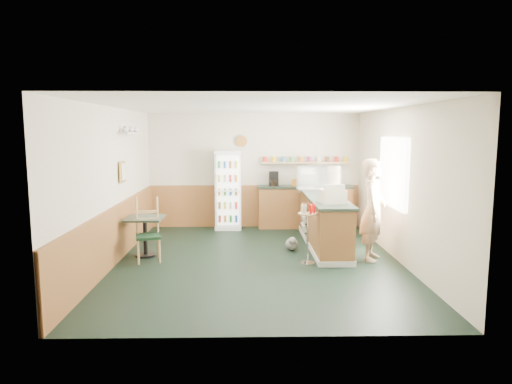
{
  "coord_description": "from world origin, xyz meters",
  "views": [
    {
      "loc": [
        -0.18,
        -7.84,
        2.29
      ],
      "look_at": [
        -0.01,
        0.6,
        1.16
      ],
      "focal_mm": 32.0,
      "sensor_mm": 36.0,
      "label": 1
    }
  ],
  "objects_px": {
    "cafe_table": "(145,229)",
    "cafe_chair": "(149,228)",
    "display_case": "(318,179)",
    "shopkeeper": "(373,210)",
    "cash_register": "(332,196)",
    "condiment_stand": "(308,225)",
    "drinks_fridge": "(228,190)"
  },
  "relations": [
    {
      "from": "display_case",
      "to": "condiment_stand",
      "type": "height_order",
      "value": "display_case"
    },
    {
      "from": "condiment_stand",
      "to": "cafe_chair",
      "type": "distance_m",
      "value": 2.81
    },
    {
      "from": "display_case",
      "to": "shopkeeper",
      "type": "relative_size",
      "value": 0.51
    },
    {
      "from": "drinks_fridge",
      "to": "cafe_chair",
      "type": "relative_size",
      "value": 1.64
    },
    {
      "from": "display_case",
      "to": "cash_register",
      "type": "height_order",
      "value": "display_case"
    },
    {
      "from": "cash_register",
      "to": "shopkeeper",
      "type": "xyz_separation_m",
      "value": [
        0.7,
        -0.17,
        -0.23
      ]
    },
    {
      "from": "display_case",
      "to": "condiment_stand",
      "type": "relative_size",
      "value": 0.89
    },
    {
      "from": "display_case",
      "to": "shopkeeper",
      "type": "xyz_separation_m",
      "value": [
        0.7,
        -1.78,
        -0.37
      ]
    },
    {
      "from": "drinks_fridge",
      "to": "condiment_stand",
      "type": "distance_m",
      "value": 3.27
    },
    {
      "from": "drinks_fridge",
      "to": "cafe_table",
      "type": "distance_m",
      "value": 2.79
    },
    {
      "from": "cash_register",
      "to": "drinks_fridge",
      "type": "bearing_deg",
      "value": 119.74
    },
    {
      "from": "shopkeeper",
      "to": "cafe_chair",
      "type": "xyz_separation_m",
      "value": [
        -3.97,
        0.08,
        -0.32
      ]
    },
    {
      "from": "drinks_fridge",
      "to": "shopkeeper",
      "type": "relative_size",
      "value": 1.02
    },
    {
      "from": "display_case",
      "to": "cafe_table",
      "type": "relative_size",
      "value": 1.28
    },
    {
      "from": "cash_register",
      "to": "condiment_stand",
      "type": "distance_m",
      "value": 0.76
    },
    {
      "from": "drinks_fridge",
      "to": "condiment_stand",
      "type": "xyz_separation_m",
      "value": [
        1.49,
        -2.9,
        -0.23
      ]
    },
    {
      "from": "cafe_table",
      "to": "cafe_chair",
      "type": "height_order",
      "value": "cafe_chair"
    },
    {
      "from": "cash_register",
      "to": "cafe_chair",
      "type": "relative_size",
      "value": 0.39
    },
    {
      "from": "display_case",
      "to": "shopkeeper",
      "type": "height_order",
      "value": "shopkeeper"
    },
    {
      "from": "cash_register",
      "to": "condiment_stand",
      "type": "xyz_separation_m",
      "value": [
        -0.48,
        -0.39,
        -0.44
      ]
    },
    {
      "from": "cash_register",
      "to": "shopkeeper",
      "type": "relative_size",
      "value": 0.24
    },
    {
      "from": "cash_register",
      "to": "shopkeeper",
      "type": "height_order",
      "value": "shopkeeper"
    },
    {
      "from": "cafe_chair",
      "to": "shopkeeper",
      "type": "bearing_deg",
      "value": -15.01
    },
    {
      "from": "drinks_fridge",
      "to": "cafe_table",
      "type": "xyz_separation_m",
      "value": [
        -1.43,
        -2.36,
        -0.41
      ]
    },
    {
      "from": "shopkeeper",
      "to": "condiment_stand",
      "type": "xyz_separation_m",
      "value": [
        -1.18,
        -0.22,
        -0.22
      ]
    },
    {
      "from": "drinks_fridge",
      "to": "shopkeeper",
      "type": "distance_m",
      "value": 3.79
    },
    {
      "from": "drinks_fridge",
      "to": "display_case",
      "type": "height_order",
      "value": "drinks_fridge"
    },
    {
      "from": "cafe_table",
      "to": "cafe_chair",
      "type": "xyz_separation_m",
      "value": [
        0.13,
        -0.24,
        0.07
      ]
    },
    {
      "from": "drinks_fridge",
      "to": "display_case",
      "type": "relative_size",
      "value": 1.98
    },
    {
      "from": "drinks_fridge",
      "to": "condiment_stand",
      "type": "bearing_deg",
      "value": -62.91
    },
    {
      "from": "condiment_stand",
      "to": "cafe_table",
      "type": "xyz_separation_m",
      "value": [
        -2.92,
        0.54,
        -0.17
      ]
    },
    {
      "from": "cafe_table",
      "to": "shopkeeper",
      "type": "bearing_deg",
      "value": -4.5
    }
  ]
}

